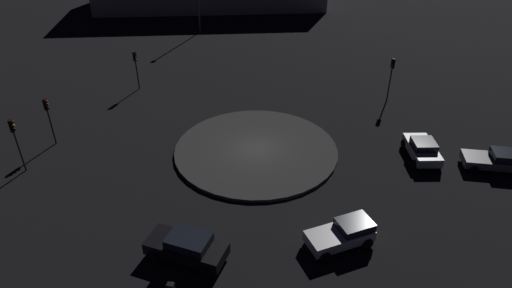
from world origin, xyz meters
The scene contains 10 objects.
ground_plane centered at (0.00, 0.00, 0.00)m, with size 118.54×118.54×0.00m, color black.
roundabout_island centered at (0.00, 0.00, 0.12)m, with size 12.47×12.47×0.25m, color #383838.
car_grey centered at (17.43, 2.28, 0.72)m, with size 4.67×2.44×1.41m.
car_white centered at (7.35, -8.27, 0.77)m, with size 4.11×3.69×1.46m.
car_black centered at (-0.89, -11.59, 0.84)m, with size 4.67×2.44×1.61m.
car_silver centered at (12.20, 2.33, 0.77)m, with size 2.90×4.21×1.51m.
traffic_light_northwest centered at (-13.90, 7.92, 2.70)m, with size 0.40×0.37×3.78m.
traffic_light_northeast centered at (9.55, 11.45, 2.94)m, with size 0.38×0.39×4.13m.
traffic_light_southwest centered at (-15.39, -6.69, 2.96)m, with size 0.39×0.36×4.16m.
traffic_light_west centered at (-15.57, -2.92, 2.78)m, with size 0.38×0.34×3.89m.
Camera 1 is at (7.44, -28.10, 18.97)m, focal length 31.67 mm.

